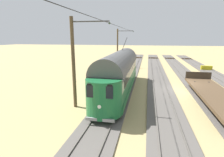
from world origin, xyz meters
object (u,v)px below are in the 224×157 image
at_px(track_end_bumper, 206,68).
at_px(catenary_pole_foreground, 118,47).
at_px(vintage_streetcar, 119,71).
at_px(flatcar_adjacent, 214,94).
at_px(catenary_pole_mid_near, 74,62).

bearing_deg(track_end_bumper, catenary_pole_foreground, -1.78).
xyz_separation_m(vintage_streetcar, catenary_pole_foreground, (2.87, -16.24, 1.57)).
xyz_separation_m(flatcar_adjacent, catenary_pole_mid_near, (11.63, 3.16, 2.96)).
height_order(vintage_streetcar, catenary_pole_foreground, catenary_pole_foreground).
distance_m(flatcar_adjacent, catenary_pole_mid_near, 12.41).
bearing_deg(vintage_streetcar, flatcar_adjacent, 169.82).
distance_m(vintage_streetcar, catenary_pole_mid_near, 5.75).
distance_m(vintage_streetcar, catenary_pole_foreground, 16.57).
distance_m(vintage_streetcar, flatcar_adjacent, 9.01).
bearing_deg(track_end_bumper, flatcar_adjacent, 75.80).
height_order(vintage_streetcar, track_end_bumper, vintage_streetcar).
bearing_deg(flatcar_adjacent, catenary_pole_foreground, -56.85).
bearing_deg(vintage_streetcar, catenary_pole_mid_near, 58.80).
bearing_deg(flatcar_adjacent, catenary_pole_mid_near, 15.20).
xyz_separation_m(vintage_streetcar, catenary_pole_mid_near, (2.87, 4.73, 1.57)).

